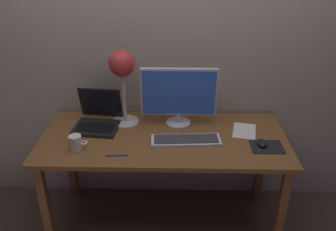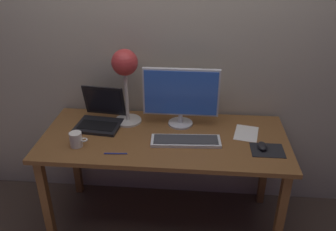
# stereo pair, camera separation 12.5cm
# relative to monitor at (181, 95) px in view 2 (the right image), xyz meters

# --- Properties ---
(ground_plane) EXTENTS (4.80, 4.80, 0.00)m
(ground_plane) POSITION_rel_monitor_xyz_m (-0.10, -0.17, -0.96)
(ground_plane) COLOR #47382D
(ground_plane) RESTS_ON ground
(back_wall) EXTENTS (4.80, 0.06, 2.60)m
(back_wall) POSITION_rel_monitor_xyz_m (-0.10, 0.23, 0.34)
(back_wall) COLOR #B2A893
(back_wall) RESTS_ON ground
(desk) EXTENTS (1.60, 0.70, 0.74)m
(desk) POSITION_rel_monitor_xyz_m (-0.10, -0.17, -0.30)
(desk) COLOR brown
(desk) RESTS_ON ground
(monitor) EXTENTS (0.51, 0.17, 0.41)m
(monitor) POSITION_rel_monitor_xyz_m (0.00, 0.00, 0.00)
(monitor) COLOR silver
(monitor) RESTS_ON desk
(keyboard_main) EXTENTS (0.45, 0.17, 0.03)m
(keyboard_main) POSITION_rel_monitor_xyz_m (0.05, -0.24, -0.21)
(keyboard_main) COLOR silver
(keyboard_main) RESTS_ON desk
(laptop) EXTENTS (0.32, 0.32, 0.25)m
(laptop) POSITION_rel_monitor_xyz_m (-0.55, -0.02, -0.16)
(laptop) COLOR black
(laptop) RESTS_ON desk
(desk_lamp) EXTENTS (0.19, 0.19, 0.52)m
(desk_lamp) POSITION_rel_monitor_xyz_m (-0.37, 0.01, 0.17)
(desk_lamp) COLOR beige
(desk_lamp) RESTS_ON desk
(mousepad) EXTENTS (0.20, 0.16, 0.00)m
(mousepad) POSITION_rel_monitor_xyz_m (0.55, -0.29, -0.22)
(mousepad) COLOR black
(mousepad) RESTS_ON desk
(mouse) EXTENTS (0.06, 0.10, 0.03)m
(mouse) POSITION_rel_monitor_xyz_m (0.52, -0.27, -0.20)
(mouse) COLOR black
(mouse) RESTS_ON mousepad
(coffee_mug) EXTENTS (0.11, 0.08, 0.09)m
(coffee_mug) POSITION_rel_monitor_xyz_m (-0.63, -0.34, -0.18)
(coffee_mug) COLOR white
(coffee_mug) RESTS_ON desk
(paper_sheet_near_mouse) EXTENTS (0.19, 0.24, 0.00)m
(paper_sheet_near_mouse) POSITION_rel_monitor_xyz_m (0.44, -0.09, -0.22)
(paper_sheet_near_mouse) COLOR white
(paper_sheet_near_mouse) RESTS_ON desk
(pen) EXTENTS (0.14, 0.02, 0.01)m
(pen) POSITION_rel_monitor_xyz_m (-0.37, -0.41, -0.22)
(pen) COLOR #2633A5
(pen) RESTS_ON desk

